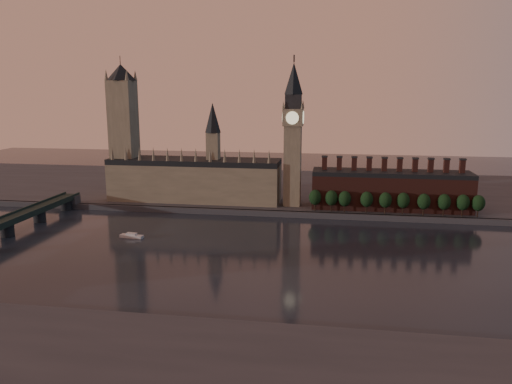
% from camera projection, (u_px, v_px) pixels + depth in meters
% --- Properties ---
extents(ground, '(900.00, 900.00, 0.00)m').
position_uv_depth(ground, '(255.00, 258.00, 262.84)').
color(ground, black).
rests_on(ground, ground).
extents(north_bank, '(900.00, 182.00, 4.00)m').
position_uv_depth(north_bank, '(287.00, 189.00, 434.72)').
color(north_bank, '#404045').
rests_on(north_bank, ground).
extents(palace_of_westminster, '(130.00, 30.30, 74.00)m').
position_uv_depth(palace_of_westminster, '(195.00, 178.00, 379.52)').
color(palace_of_westminster, gray).
rests_on(palace_of_westminster, north_bank).
extents(victoria_tower, '(24.00, 24.00, 108.00)m').
position_uv_depth(victoria_tower, '(124.00, 127.00, 380.55)').
color(victoria_tower, gray).
rests_on(victoria_tower, north_bank).
extents(big_ben, '(15.00, 15.00, 107.00)m').
position_uv_depth(big_ben, '(293.00, 133.00, 356.33)').
color(big_ben, gray).
rests_on(big_ben, north_bank).
extents(chimney_block, '(110.00, 25.00, 37.00)m').
position_uv_depth(chimney_block, '(391.00, 190.00, 353.49)').
color(chimney_block, '#4C231D').
rests_on(chimney_block, north_bank).
extents(embankment_tree_0, '(8.60, 8.60, 14.88)m').
position_uv_depth(embankment_tree_0, '(315.00, 197.00, 348.32)').
color(embankment_tree_0, black).
rests_on(embankment_tree_0, north_bank).
extents(embankment_tree_1, '(8.60, 8.60, 14.88)m').
position_uv_depth(embankment_tree_1, '(331.00, 198.00, 346.31)').
color(embankment_tree_1, black).
rests_on(embankment_tree_1, north_bank).
extents(embankment_tree_2, '(8.60, 8.60, 14.88)m').
position_uv_depth(embankment_tree_2, '(345.00, 199.00, 344.01)').
color(embankment_tree_2, black).
rests_on(embankment_tree_2, north_bank).
extents(embankment_tree_3, '(8.60, 8.60, 14.88)m').
position_uv_depth(embankment_tree_3, '(367.00, 199.00, 341.99)').
color(embankment_tree_3, black).
rests_on(embankment_tree_3, north_bank).
extents(embankment_tree_4, '(8.60, 8.60, 14.88)m').
position_uv_depth(embankment_tree_4, '(385.00, 200.00, 339.81)').
color(embankment_tree_4, black).
rests_on(embankment_tree_4, north_bank).
extents(embankment_tree_5, '(8.60, 8.60, 14.88)m').
position_uv_depth(embankment_tree_5, '(403.00, 200.00, 338.72)').
color(embankment_tree_5, black).
rests_on(embankment_tree_5, north_bank).
extents(embankment_tree_6, '(8.60, 8.60, 14.88)m').
position_uv_depth(embankment_tree_6, '(424.00, 201.00, 335.34)').
color(embankment_tree_6, black).
rests_on(embankment_tree_6, north_bank).
extents(embankment_tree_7, '(8.60, 8.60, 14.88)m').
position_uv_depth(embankment_tree_7, '(444.00, 202.00, 334.24)').
color(embankment_tree_7, black).
rests_on(embankment_tree_7, north_bank).
extents(embankment_tree_8, '(8.60, 8.60, 14.88)m').
position_uv_depth(embankment_tree_8, '(463.00, 202.00, 332.59)').
color(embankment_tree_8, black).
rests_on(embankment_tree_8, north_bank).
extents(embankment_tree_9, '(8.60, 8.60, 14.88)m').
position_uv_depth(embankment_tree_9, '(478.00, 203.00, 330.58)').
color(embankment_tree_9, black).
rests_on(embankment_tree_9, north_bank).
extents(river_boat, '(14.76, 5.82, 2.87)m').
position_uv_depth(river_boat, '(132.00, 236.00, 299.54)').
color(river_boat, silver).
rests_on(river_boat, ground).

